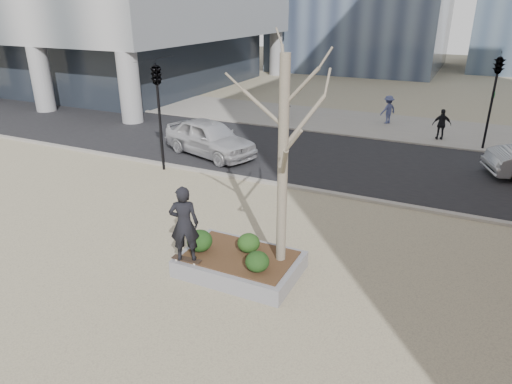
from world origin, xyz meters
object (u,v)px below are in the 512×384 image
at_px(planter, 240,264).
at_px(skateboard, 187,260).
at_px(skateboarder, 184,224).
at_px(police_car, 210,138).

relative_size(planter, skateboard, 3.85).
height_order(planter, skateboarder, skateboarder).
distance_m(planter, skateboard, 1.38).
xyz_separation_m(skateboard, skateboarder, (-0.00, 0.00, 1.02)).
bearing_deg(skateboarder, skateboard, 153.50).
relative_size(planter, skateboarder, 1.53).
xyz_separation_m(skateboarder, police_car, (-4.65, 8.91, -0.67)).
distance_m(skateboard, police_car, 10.05).
bearing_deg(police_car, skateboard, -134.46).
bearing_deg(police_car, skateboarder, -134.46).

